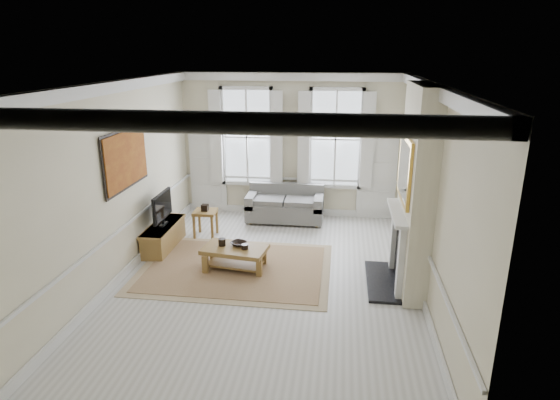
# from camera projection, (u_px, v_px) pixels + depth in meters

# --- Properties ---
(floor) EXTENTS (7.20, 7.20, 0.00)m
(floor) POSITION_uv_depth(u_px,v_px,m) (268.00, 281.00, 8.24)
(floor) COLOR #B7B5AD
(floor) RESTS_ON ground
(ceiling) EXTENTS (7.20, 7.20, 0.00)m
(ceiling) POSITION_uv_depth(u_px,v_px,m) (266.00, 82.00, 7.20)
(ceiling) COLOR white
(ceiling) RESTS_ON back_wall
(back_wall) EXTENTS (5.20, 0.00, 5.20)m
(back_wall) POSITION_uv_depth(u_px,v_px,m) (291.00, 146.00, 11.11)
(back_wall) COLOR beige
(back_wall) RESTS_ON floor
(left_wall) EXTENTS (0.00, 7.20, 7.20)m
(left_wall) POSITION_uv_depth(u_px,v_px,m) (118.00, 183.00, 8.04)
(left_wall) COLOR beige
(left_wall) RESTS_ON floor
(right_wall) EXTENTS (0.00, 7.20, 7.20)m
(right_wall) POSITION_uv_depth(u_px,v_px,m) (429.00, 194.00, 7.39)
(right_wall) COLOR beige
(right_wall) RESTS_ON floor
(window_left) EXTENTS (1.26, 0.20, 2.20)m
(window_left) POSITION_uv_depth(u_px,v_px,m) (247.00, 137.00, 11.14)
(window_left) COLOR #B2BCC6
(window_left) RESTS_ON back_wall
(window_right) EXTENTS (1.26, 0.20, 2.20)m
(window_right) POSITION_uv_depth(u_px,v_px,m) (336.00, 139.00, 10.87)
(window_right) COLOR #B2BCC6
(window_right) RESTS_ON back_wall
(door_left) EXTENTS (0.90, 0.08, 2.30)m
(door_left) POSITION_uv_depth(u_px,v_px,m) (208.00, 166.00, 11.50)
(door_left) COLOR silver
(door_left) RESTS_ON floor
(door_right) EXTENTS (0.90, 0.08, 2.30)m
(door_right) POSITION_uv_depth(u_px,v_px,m) (377.00, 172.00, 10.99)
(door_right) COLOR silver
(door_right) RESTS_ON floor
(painting) EXTENTS (0.05, 1.66, 1.06)m
(painting) POSITION_uv_depth(u_px,v_px,m) (126.00, 159.00, 8.21)
(painting) COLOR #A25E1B
(painting) RESTS_ON left_wall
(chimney_breast) EXTENTS (0.35, 1.70, 3.38)m
(chimney_breast) POSITION_uv_depth(u_px,v_px,m) (416.00, 190.00, 7.60)
(chimney_breast) COLOR beige
(chimney_breast) RESTS_ON floor
(hearth) EXTENTS (0.55, 1.50, 0.05)m
(hearth) POSITION_uv_depth(u_px,v_px,m) (383.00, 281.00, 8.17)
(hearth) COLOR black
(hearth) RESTS_ON floor
(fireplace) EXTENTS (0.21, 1.45, 1.33)m
(fireplace) POSITION_uv_depth(u_px,v_px,m) (397.00, 244.00, 7.92)
(fireplace) COLOR silver
(fireplace) RESTS_ON floor
(mirror) EXTENTS (0.06, 1.26, 1.06)m
(mirror) POSITION_uv_depth(u_px,v_px,m) (404.00, 169.00, 7.52)
(mirror) COLOR gold
(mirror) RESTS_ON chimney_breast
(sofa) EXTENTS (1.78, 0.87, 0.84)m
(sofa) POSITION_uv_depth(u_px,v_px,m) (285.00, 206.00, 11.07)
(sofa) COLOR slate
(sofa) RESTS_ON floor
(side_table) EXTENTS (0.49, 0.49, 0.58)m
(side_table) POSITION_uv_depth(u_px,v_px,m) (205.00, 216.00, 10.08)
(side_table) COLOR olive
(side_table) RESTS_ON floor
(rug) EXTENTS (3.50, 2.60, 0.02)m
(rug) POSITION_uv_depth(u_px,v_px,m) (235.00, 268.00, 8.69)
(rug) COLOR #8E6B49
(rug) RESTS_ON floor
(coffee_table) EXTENTS (1.23, 0.83, 0.43)m
(coffee_table) POSITION_uv_depth(u_px,v_px,m) (235.00, 251.00, 8.58)
(coffee_table) COLOR olive
(coffee_table) RESTS_ON rug
(ceramic_pot_a) EXTENTS (0.13, 0.13, 0.13)m
(ceramic_pot_a) POSITION_uv_depth(u_px,v_px,m) (222.00, 242.00, 8.62)
(ceramic_pot_a) COLOR black
(ceramic_pot_a) RESTS_ON coffee_table
(ceramic_pot_b) EXTENTS (0.13, 0.13, 0.09)m
(ceramic_pot_b) POSITION_uv_depth(u_px,v_px,m) (245.00, 247.00, 8.47)
(ceramic_pot_b) COLOR black
(ceramic_pot_b) RESTS_ON coffee_table
(bowl) EXTENTS (0.37, 0.37, 0.07)m
(bowl) POSITION_uv_depth(u_px,v_px,m) (239.00, 244.00, 8.63)
(bowl) COLOR black
(bowl) RESTS_ON coffee_table
(tv_stand) EXTENTS (0.45, 1.39, 0.50)m
(tv_stand) POSITION_uv_depth(u_px,v_px,m) (164.00, 236.00, 9.55)
(tv_stand) COLOR olive
(tv_stand) RESTS_ON floor
(tv) EXTENTS (0.08, 0.90, 0.68)m
(tv) POSITION_uv_depth(u_px,v_px,m) (162.00, 206.00, 9.35)
(tv) COLOR black
(tv) RESTS_ON tv_stand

